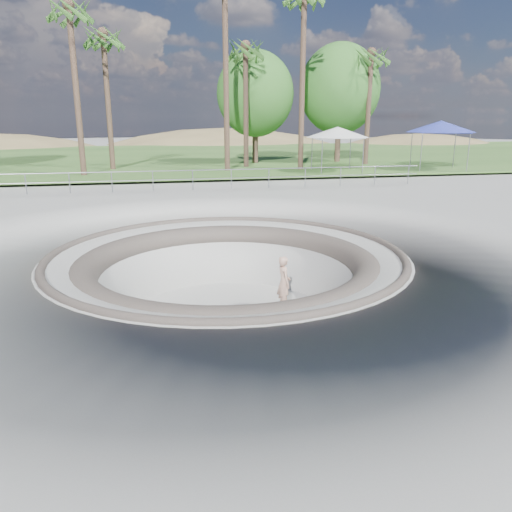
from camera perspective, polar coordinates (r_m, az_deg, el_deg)
name	(u,v)px	position (r m, az deg, el deg)	size (l,w,h in m)	color
ground	(227,254)	(14.40, -3.33, 0.26)	(180.00, 180.00, 0.00)	#9B9B96
skate_bowl	(228,313)	(14.99, -3.22, -6.50)	(14.00, 14.00, 4.10)	#9B9B96
grass_strip	(174,156)	(47.92, -9.37, 11.17)	(180.00, 36.00, 0.12)	#355A24
distant_hills	(196,195)	(71.97, -6.91, 6.91)	(103.20, 45.00, 28.60)	brown
safety_railing	(193,180)	(26.01, -7.25, 8.64)	(25.00, 0.06, 1.03)	gray
skateboard	(283,309)	(15.31, 3.15, -6.01)	(0.88, 0.51, 0.09)	brown
skater	(284,282)	(15.02, 3.20, -3.04)	(0.60, 0.39, 1.64)	tan
canopy_white	(338,132)	(33.93, 9.31, 13.77)	(5.71, 5.71, 2.89)	gray
canopy_blue	(441,127)	(37.24, 20.36, 13.69)	(6.20, 6.20, 3.26)	gray
palm_a	(69,16)	(33.68, -20.55, 24.30)	(2.60, 2.60, 10.64)	brown
palm_b	(103,42)	(36.71, -17.05, 22.38)	(2.60, 2.60, 9.67)	brown
palm_d	(246,53)	(37.08, -1.20, 22.18)	(2.60, 2.60, 9.15)	brown
palm_e	(304,3)	(35.84, 5.53, 26.84)	(2.60, 2.60, 12.17)	brown
palm_f	(371,59)	(39.92, 13.04, 21.05)	(2.60, 2.60, 8.93)	brown
bushy_tree_mid	(255,94)	(40.03, -0.09, 18.02)	(5.91, 5.37, 8.52)	brown
bushy_tree_right	(340,89)	(41.64, 9.57, 18.29)	(6.36, 5.79, 9.18)	brown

